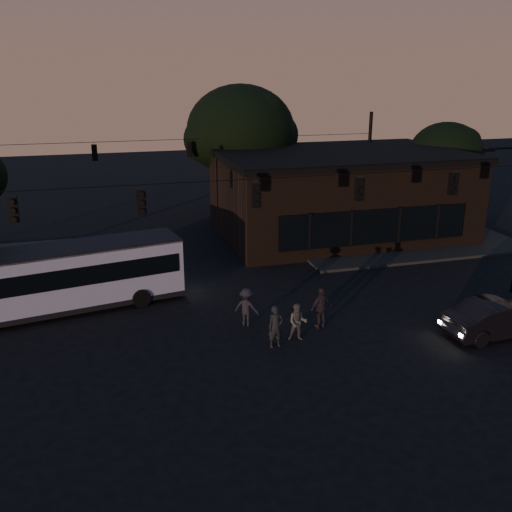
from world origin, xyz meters
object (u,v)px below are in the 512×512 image
object	(u,v)px
pedestrian_b	(298,322)
pedestrian_d	(247,307)
bus	(64,275)
car	(499,318)
building	(339,193)
pedestrian_a	(276,327)
pedestrian_c	(321,308)

from	to	relation	value
pedestrian_b	pedestrian_d	distance (m)	2.47
pedestrian_d	bus	bearing A→B (deg)	9.74
car	pedestrian_b	size ratio (longest dim) A/B	3.00
pedestrian_d	building	bearing A→B (deg)	-91.13
building	pedestrian_a	bearing A→B (deg)	-121.82
bus	pedestrian_c	distance (m)	11.39
building	pedestrian_c	world-z (taller)	building
building	car	world-z (taller)	building
pedestrian_d	car	bearing A→B (deg)	-164.33
pedestrian_b	pedestrian_d	bearing A→B (deg)	148.58
bus	pedestrian_a	bearing A→B (deg)	-47.72
pedestrian_b	pedestrian_d	world-z (taller)	pedestrian_d
pedestrian_a	pedestrian_d	size ratio (longest dim) A/B	1.02
pedestrian_a	building	bearing A→B (deg)	52.24
pedestrian_b	pedestrian_a	bearing A→B (deg)	-145.03
building	pedestrian_d	distance (m)	15.47
building	bus	xyz separation A→B (m)	(-16.81, -8.33, -1.06)
car	pedestrian_a	xyz separation A→B (m)	(-8.99, 1.51, 0.08)
bus	car	bearing A→B (deg)	-34.64
bus	pedestrian_d	bearing A→B (deg)	-37.92
building	pedestrian_a	world-z (taller)	building
car	pedestrian_d	world-z (taller)	pedestrian_d
pedestrian_c	pedestrian_d	size ratio (longest dim) A/B	1.07
bus	pedestrian_d	size ratio (longest dim) A/B	6.51
car	pedestrian_b	bearing A→B (deg)	74.13
pedestrian_a	pedestrian_b	size ratio (longest dim) A/B	1.09
building	pedestrian_c	xyz separation A→B (m)	(-6.52, -13.16, -1.82)
bus	pedestrian_a	world-z (taller)	bus
pedestrian_b	pedestrian_c	distance (m)	1.58
bus	car	world-z (taller)	bus
building	car	bearing A→B (deg)	-89.55
pedestrian_a	pedestrian_c	bearing A→B (deg)	19.72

